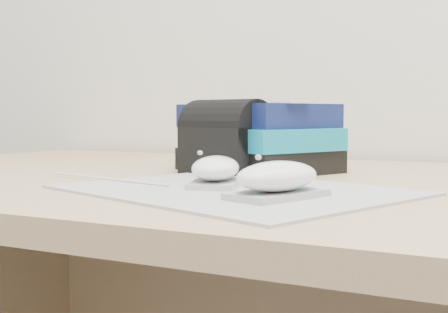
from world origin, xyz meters
The scene contains 6 objects.
mousepad centered at (-0.05, 1.42, 0.73)m, with size 0.38×0.29×0.00m, color gray.
mouse_rear centered at (-0.08, 1.44, 0.75)m, with size 0.09×0.11×0.04m.
mouse_front centered at (0.03, 1.37, 0.75)m, with size 0.09×0.12×0.05m.
usb_cable centered at (-0.24, 1.43, 0.73)m, with size 0.00×0.00×0.24m, color white.
book_stack centered at (-0.12, 1.67, 0.78)m, with size 0.27×0.25×0.11m.
pouch centered at (-0.14, 1.60, 0.78)m, with size 0.14×0.12×0.11m.
Camera 1 is at (0.28, 0.77, 0.82)m, focal length 50.00 mm.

